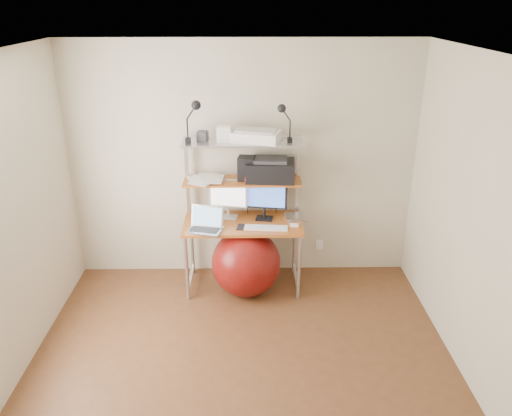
{
  "coord_description": "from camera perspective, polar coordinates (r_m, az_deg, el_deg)",
  "views": [
    {
      "loc": [
        0.06,
        -3.17,
        2.85
      ],
      "look_at": [
        0.13,
        1.15,
        1.02
      ],
      "focal_mm": 35.0,
      "sensor_mm": 36.0,
      "label": 1
    }
  ],
  "objects": [
    {
      "name": "room",
      "position": [
        3.55,
        -1.8,
        -3.84
      ],
      "size": [
        3.6,
        3.6,
        3.6
      ],
      "color": "brown",
      "rests_on": "ground"
    },
    {
      "name": "computer_desk",
      "position": [
        5.04,
        -1.54,
        0.89
      ],
      "size": [
        1.2,
        0.6,
        1.57
      ],
      "color": "#B95E24",
      "rests_on": "ground"
    },
    {
      "name": "wall_outlet",
      "position": [
        5.62,
        7.27,
        -4.18
      ],
      "size": [
        0.08,
        0.01,
        0.12
      ],
      "primitive_type": "cube",
      "color": "white",
      "rests_on": "room"
    },
    {
      "name": "monitor_silver",
      "position": [
        5.1,
        -3.21,
        1.39
      ],
      "size": [
        0.4,
        0.17,
        0.45
      ],
      "rotation": [
        0.0,
        0.0,
        -0.19
      ],
      "color": "silver",
      "rests_on": "desktop"
    },
    {
      "name": "monitor_black",
      "position": [
        5.06,
        0.96,
        1.21
      ],
      "size": [
        0.46,
        0.16,
        0.47
      ],
      "rotation": [
        0.0,
        0.0,
        -0.16
      ],
      "color": "black",
      "rests_on": "desktop"
    },
    {
      "name": "laptop",
      "position": [
        4.92,
        -5.73,
        -1.92
      ],
      "size": [
        0.38,
        0.33,
        0.29
      ],
      "rotation": [
        0.0,
        0.0,
        -0.25
      ],
      "color": "#B9B8BD",
      "rests_on": "desktop"
    },
    {
      "name": "keyboard",
      "position": [
        4.93,
        1.14,
        -2.28
      ],
      "size": [
        0.44,
        0.16,
        0.01
      ],
      "primitive_type": "cube",
      "rotation": [
        0.0,
        0.0,
        -0.09
      ],
      "color": "white",
      "rests_on": "desktop"
    },
    {
      "name": "mouse",
      "position": [
        4.99,
        4.38,
        -1.96
      ],
      "size": [
        0.09,
        0.06,
        0.02
      ],
      "primitive_type": "cube",
      "rotation": [
        0.0,
        0.0,
        -0.05
      ],
      "color": "white",
      "rests_on": "desktop"
    },
    {
      "name": "mac_mini",
      "position": [
        5.15,
        4.46,
        -1.06
      ],
      "size": [
        0.22,
        0.22,
        0.04
      ],
      "primitive_type": "cube",
      "rotation": [
        0.0,
        0.0,
        0.12
      ],
      "color": "#B9B8BD",
      "rests_on": "desktop"
    },
    {
      "name": "phone",
      "position": [
        4.95,
        -1.74,
        -2.18
      ],
      "size": [
        0.09,
        0.14,
        0.01
      ],
      "primitive_type": "cube",
      "rotation": [
        0.0,
        0.0,
        -0.14
      ],
      "color": "black",
      "rests_on": "desktop"
    },
    {
      "name": "printer",
      "position": [
        5.0,
        1.66,
        4.4
      ],
      "size": [
        0.5,
        0.36,
        0.23
      ],
      "rotation": [
        0.0,
        0.0,
        -0.08
      ],
      "color": "black",
      "rests_on": "mid_shelf"
    },
    {
      "name": "nas_cube",
      "position": [
        5.0,
        -1.1,
        4.56
      ],
      "size": [
        0.18,
        0.18,
        0.24
      ],
      "primitive_type": "cube",
      "rotation": [
        0.0,
        0.0,
        -0.14
      ],
      "color": "black",
      "rests_on": "mid_shelf"
    },
    {
      "name": "red_box",
      "position": [
        4.96,
        -0.15,
        3.28
      ],
      "size": [
        0.21,
        0.15,
        0.05
      ],
      "primitive_type": "cube",
      "rotation": [
        0.0,
        0.0,
        0.09
      ],
      "color": "red",
      "rests_on": "mid_shelf"
    },
    {
      "name": "scanner",
      "position": [
        4.9,
        0.06,
        8.27
      ],
      "size": [
        0.5,
        0.4,
        0.12
      ],
      "rotation": [
        0.0,
        0.0,
        -0.27
      ],
      "color": "white",
      "rests_on": "top_shelf"
    },
    {
      "name": "box_white",
      "position": [
        4.88,
        -3.73,
        8.45
      ],
      "size": [
        0.14,
        0.12,
        0.16
      ],
      "primitive_type": "cube",
      "rotation": [
        0.0,
        0.0,
        0.04
      ],
      "color": "white",
      "rests_on": "top_shelf"
    },
    {
      "name": "box_grey",
      "position": [
        4.94,
        -6.13,
        8.18
      ],
      "size": [
        0.11,
        0.11,
        0.1
      ],
      "primitive_type": "cube",
      "rotation": [
        0.0,
        0.0,
        -0.23
      ],
      "color": "#313134",
      "rests_on": "top_shelf"
    },
    {
      "name": "clip_lamp_left",
      "position": [
        4.8,
        -7.07,
        10.81
      ],
      "size": [
        0.16,
        0.09,
        0.41
      ],
      "color": "black",
      "rests_on": "top_shelf"
    },
    {
      "name": "clip_lamp_right",
      "position": [
        4.81,
        3.16,
        10.61
      ],
      "size": [
        0.15,
        0.08,
        0.37
      ],
      "color": "black",
      "rests_on": "top_shelf"
    },
    {
      "name": "exercise_ball",
      "position": [
        5.11,
        -1.15,
        -6.27
      ],
      "size": [
        0.7,
        0.7,
        0.7
      ],
      "primitive_type": "sphere",
      "color": "maroon",
      "rests_on": "floor"
    },
    {
      "name": "paper_stack",
      "position": [
        5.04,
        -5.74,
        3.32
      ],
      "size": [
        0.4,
        0.41,
        0.02
      ],
      "color": "white",
      "rests_on": "mid_shelf"
    }
  ]
}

